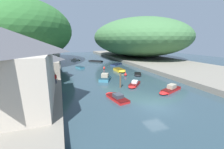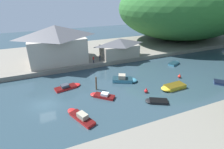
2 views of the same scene
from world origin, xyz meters
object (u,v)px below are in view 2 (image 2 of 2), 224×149
at_px(boathouse_shed, 119,47).
at_px(boat_cabin_cruiser, 80,116).
at_px(channel_buoy_near, 146,91).
at_px(boat_far_right_bank, 125,79).
at_px(boat_mid_channel, 172,87).
at_px(person_by_boathouse, 100,57).
at_px(boat_small_dinghy, 175,63).
at_px(person_on_quay, 93,59).
at_px(boat_open_rowboat, 68,87).
at_px(boat_yellow_tender, 156,101).
at_px(boat_red_skiff, 102,96).
at_px(waterfront_building, 57,43).
at_px(channel_buoy_far, 179,76).

xyz_separation_m(boathouse_shed, boat_cabin_cruiser, (19.24, -15.01, -3.11)).
height_order(boathouse_shed, channel_buoy_near, boathouse_shed).
xyz_separation_m(boat_far_right_bank, boat_mid_channel, (6.03, 6.65, -0.10)).
bearing_deg(boathouse_shed, person_by_boathouse, -78.00).
distance_m(boat_far_right_bank, boat_cabin_cruiser, 13.31).
height_order(boat_small_dinghy, channel_buoy_near, channel_buoy_near).
height_order(person_on_quay, person_by_boathouse, same).
bearing_deg(person_by_boathouse, boat_cabin_cruiser, -102.86).
bearing_deg(boat_open_rowboat, boat_mid_channel, 55.38).
xyz_separation_m(boathouse_shed, boat_mid_channel, (17.60, 2.52, -3.09)).
bearing_deg(boat_open_rowboat, channel_buoy_near, 49.53).
bearing_deg(boat_small_dinghy, boat_open_rowboat, -108.79).
distance_m(boathouse_shed, boat_yellow_tender, 20.51).
bearing_deg(channel_buoy_near, person_by_boathouse, -168.94).
bearing_deg(person_by_boathouse, boat_mid_channel, -48.88).
xyz_separation_m(boat_open_rowboat, boat_far_right_bank, (1.68, 10.90, 0.18)).
xyz_separation_m(boat_red_skiff, channel_buoy_near, (1.69, 7.63, 0.10)).
bearing_deg(boat_cabin_cruiser, boat_far_right_bank, 12.22).
xyz_separation_m(waterfront_building, boathouse_shed, (2.83, 14.86, -1.95)).
relative_size(boat_mid_channel, channel_buoy_far, 5.17).
bearing_deg(boat_yellow_tender, person_on_quay, 43.24).
bearing_deg(boat_far_right_bank, person_on_quay, -134.15).
distance_m(boat_yellow_tender, person_by_boathouse, 19.14).
xyz_separation_m(channel_buoy_near, person_on_quay, (-15.13, -4.85, 1.59)).
relative_size(waterfront_building, boat_yellow_tender, 3.51).
bearing_deg(channel_buoy_near, boat_red_skiff, -102.52).
distance_m(boat_yellow_tender, boat_mid_channel, 5.88).
distance_m(boat_far_right_bank, boat_small_dinghy, 15.99).
distance_m(boat_far_right_bank, person_on_quay, 10.46).
bearing_deg(boat_mid_channel, channel_buoy_near, 80.60).
bearing_deg(boat_mid_channel, channel_buoy_far, -57.31).
xyz_separation_m(boat_yellow_tender, person_by_boathouse, (-18.83, -2.90, 1.77)).
relative_size(boat_yellow_tender, boat_mid_channel, 0.78).
relative_size(waterfront_building, channel_buoy_far, 14.20).
bearing_deg(boat_open_rowboat, boat_cabin_cruiser, -10.78).
bearing_deg(waterfront_building, boat_yellow_tender, 27.74).
relative_size(boathouse_shed, person_on_quay, 5.91).
distance_m(boathouse_shed, boat_red_skiff, 18.63).
relative_size(boat_open_rowboat, boat_red_skiff, 1.23).
distance_m(boat_far_right_bank, channel_buoy_near, 5.54).
height_order(waterfront_building, boat_mid_channel, waterfront_building).
height_order(boathouse_shed, boat_yellow_tender, boathouse_shed).
height_order(boat_cabin_cruiser, boat_small_dinghy, boat_cabin_cruiser).
xyz_separation_m(waterfront_building, boat_mid_channel, (20.43, 17.38, -5.04)).
bearing_deg(boat_mid_channel, person_on_quay, 30.51).
height_order(boat_open_rowboat, channel_buoy_far, channel_buoy_far).
distance_m(boat_yellow_tender, channel_buoy_near, 3.15).
height_order(boat_far_right_bank, boat_small_dinghy, boat_far_right_bank).
relative_size(boat_open_rowboat, person_by_boathouse, 2.95).
height_order(waterfront_building, boat_far_right_bank, waterfront_building).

